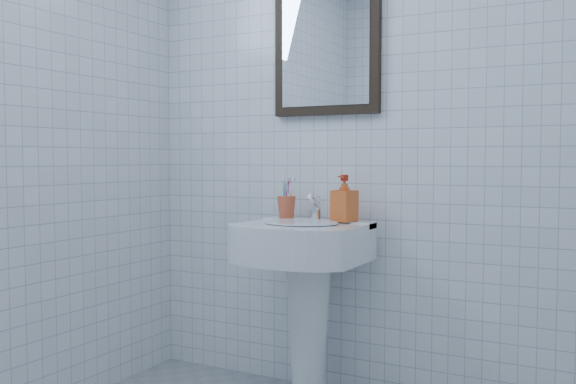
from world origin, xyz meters
The scene contains 6 objects.
wall_back centered at (0.00, 1.20, 1.25)m, with size 2.20×0.02×2.50m, color white.
washbasin centered at (-0.21, 0.98, 0.53)m, with size 0.51×0.37×0.79m.
faucet centered at (-0.21, 1.08, 0.83)m, with size 0.05×0.10×0.12m.
toothbrush_cup centered at (-0.35, 1.08, 0.83)m, with size 0.08×0.08×0.10m, color #CB5031, non-canonical shape.
soap_dispenser centered at (-0.07, 1.08, 0.88)m, with size 0.09×0.09×0.20m, color #E34B16.
wall_mirror centered at (-0.21, 1.18, 1.55)m, with size 0.50×0.04×0.62m.
Camera 1 is at (0.99, -1.42, 1.05)m, focal length 40.00 mm.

